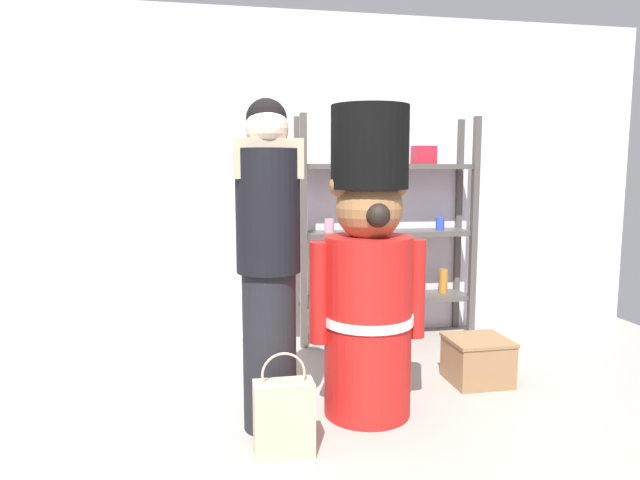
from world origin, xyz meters
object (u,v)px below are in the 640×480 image
object	(u,v)px
shopping_bag	(284,417)
display_crate	(478,360)
merchandise_shelf	(386,228)
teddy_bear_guard	(368,274)
person_shopper	(269,260)

from	to	relation	value
shopping_bag	display_crate	distance (m)	1.51
merchandise_shelf	display_crate	xyz separation A→B (m)	(0.29, -1.07, -0.75)
teddy_bear_guard	shopping_bag	size ratio (longest dim) A/B	3.34
display_crate	shopping_bag	bearing A→B (deg)	-153.24
person_shopper	shopping_bag	world-z (taller)	person_shopper
shopping_bag	teddy_bear_guard	bearing A→B (deg)	35.64
merchandise_shelf	person_shopper	world-z (taller)	merchandise_shelf
teddy_bear_guard	display_crate	bearing A→B (deg)	20.32
teddy_bear_guard	person_shopper	size ratio (longest dim) A/B	0.99
teddy_bear_guard	merchandise_shelf	bearing A→B (deg)	68.67
person_shopper	shopping_bag	bearing A→B (deg)	-83.62
merchandise_shelf	shopping_bag	world-z (taller)	merchandise_shelf
merchandise_shelf	display_crate	size ratio (longest dim) A/B	4.69
teddy_bear_guard	display_crate	distance (m)	1.10
teddy_bear_guard	person_shopper	bearing A→B (deg)	-173.17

